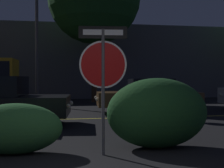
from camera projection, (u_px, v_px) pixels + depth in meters
road_center_stripe at (68, 119)px, 10.57m from camera, size 37.72×0.12×0.01m
stop_sign at (103, 65)px, 5.59m from camera, size 0.87×0.10×2.32m
hedge_bush_2 at (15, 129)px, 5.68m from camera, size 1.71×0.79×0.93m
hedge_bush_3 at (158, 113)px, 6.19m from camera, size 2.04×1.12×1.39m
passing_car_3 at (148, 96)px, 12.44m from camera, size 4.20×2.11×1.38m
street_lamp at (37, 2)px, 15.90m from camera, size 0.56×0.56×7.48m
building_backdrop at (52, 62)px, 22.43m from camera, size 26.64×3.39×5.16m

